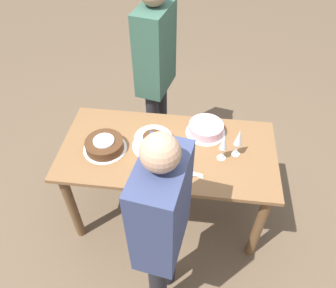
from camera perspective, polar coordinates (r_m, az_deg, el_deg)
The scene contains 10 objects.
ground_plane at distance 2.93m, azimuth 0.00°, elevation -11.47°, with size 12.00×12.00×0.00m, color brown.
dining_table at distance 2.42m, azimuth 0.00°, elevation -3.02°, with size 1.53×0.75×0.78m.
cake_center_white at distance 2.32m, azimuth -2.57°, elevation 0.46°, with size 0.31×0.31×0.09m.
cake_front_chocolate at distance 2.34m, azimuth -11.00°, elevation -0.17°, with size 0.31×0.31×0.09m.
cake_back_decorated at distance 2.43m, azimuth 6.61°, elevation 2.68°, with size 0.29×0.29×0.08m.
wine_glass_near at distance 2.18m, azimuth 9.69°, elevation 0.22°, with size 0.06×0.06×0.22m.
wine_glass_far at distance 2.23m, azimuth 12.21°, elevation 0.96°, with size 0.06×0.06×0.22m.
fork_pile at distance 2.17m, azimuth 3.97°, elevation -5.13°, with size 0.17×0.07×0.01m.
person_cutting at distance 1.76m, azimuth -1.07°, elevation -13.65°, with size 0.28×0.43×1.57m.
person_watching at distance 2.73m, azimuth -2.18°, elevation 13.53°, with size 0.30×0.44×1.68m.
Camera 1 is at (0.19, -1.60, 2.45)m, focal length 35.00 mm.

